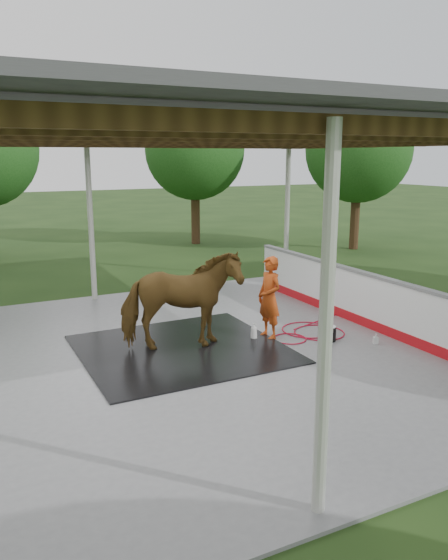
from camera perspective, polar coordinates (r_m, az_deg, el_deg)
name	(u,v)px	position (r m, az deg, el deg)	size (l,w,h in m)	color
ground	(159,362)	(9.84, -6.80, -8.52)	(100.00, 100.00, 0.00)	#1E3814
concrete_slab	(159,361)	(9.83, -6.80, -8.38)	(12.00, 10.00, 0.05)	slate
pavilion_structure	(153,131)	(9.18, -7.47, 15.21)	(12.60, 10.60, 4.05)	beige
dasher_board	(363,300)	(11.93, 14.37, -2.02)	(0.16, 8.00, 1.15)	#B40F16
tree_belt	(152,143)	(10.12, -7.53, 13.97)	(28.00, 28.00, 5.80)	#382314
rubber_mat	(182,349)	(10.26, -4.43, -7.18)	(3.63, 3.41, 0.03)	black
horse	(181,301)	(9.98, -4.53, -2.16)	(0.99, 2.17, 1.83)	brown
handler	(269,298)	(10.70, 4.77, -1.85)	(0.59, 0.39, 1.63)	#B64113
wash_bucket	(328,333)	(10.86, 10.81, -5.47)	(0.31, 0.31, 0.29)	black
soap_bottle_a	(254,331)	(10.75, 3.15, -5.37)	(0.13, 0.13, 0.33)	silver
soap_bottle_b	(376,339)	(10.89, 15.57, -5.94)	(0.09, 0.09, 0.20)	#338CD8
hose_coil	(310,332)	(11.31, 8.95, -5.39)	(2.21, 1.40, 0.02)	red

